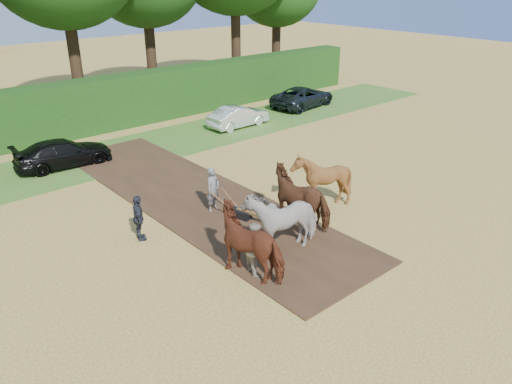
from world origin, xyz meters
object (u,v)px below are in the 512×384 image
Objects in this scene: spectator_far at (139,218)px; parked_cars at (110,143)px; plough_team at (290,206)px; spectator_near at (254,248)px.

parked_cars is at bearing -0.58° from spectator_far.
parked_cars is (-1.12, 11.71, -0.39)m from plough_team.
spectator_far is 9.19m from parked_cars.
plough_team is (2.57, 1.08, 0.21)m from spectator_near.
parked_cars is at bearing 4.06° from spectator_near.
spectator_far is 0.23× the size of plough_team.
spectator_far reaches higher than parked_cars.
plough_team reaches higher than parked_cars.
spectator_near is 2.80m from plough_team.
spectator_near is 0.24× the size of plough_team.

